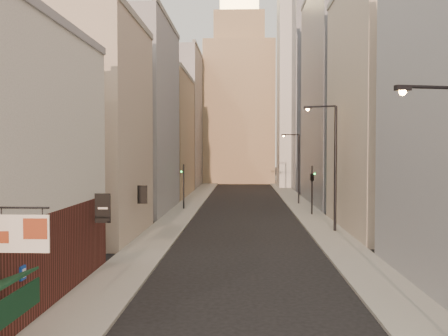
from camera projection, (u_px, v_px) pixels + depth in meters
sidewalk_left at (196, 199)px, 66.40m from camera, size 3.00×140.00×0.15m
sidewalk_right at (293, 199)px, 65.90m from camera, size 3.00×140.00×0.15m
left_bldg_beige at (85, 131)px, 37.37m from camera, size 8.00×12.00×16.00m
left_bldg_grey at (133, 118)px, 53.28m from camera, size 8.00×16.00×20.00m
left_bldg_tan at (161, 137)px, 71.31m from camera, size 8.00×18.00×17.00m
left_bldg_wingrid at (179, 120)px, 91.15m from camera, size 8.00×20.00×24.00m
right_bldg_beige at (393, 108)px, 40.37m from camera, size 8.00×16.00×20.00m
right_bldg_wingrid at (344, 97)px, 60.23m from camera, size 8.00×20.00×26.00m
highrise at (347, 41)px, 87.50m from camera, size 21.00×23.00×51.20m
clock_tower at (239, 96)px, 102.51m from camera, size 14.00×14.00×44.90m
white_tower at (301, 82)px, 88.07m from camera, size 8.00×8.00×41.50m
streetlamp_near at (448, 198)px, 16.53m from camera, size 2.24×0.70×8.67m
streetlamp_mid at (332, 160)px, 39.53m from camera, size 2.57×0.98×10.10m
streetlamp_far at (297, 164)px, 59.67m from camera, size 2.21×0.52×8.47m
traffic_light_left at (184, 179)px, 54.55m from camera, size 0.56×0.46×5.00m
traffic_light_right at (312, 176)px, 49.64m from camera, size 0.77×0.77×5.00m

